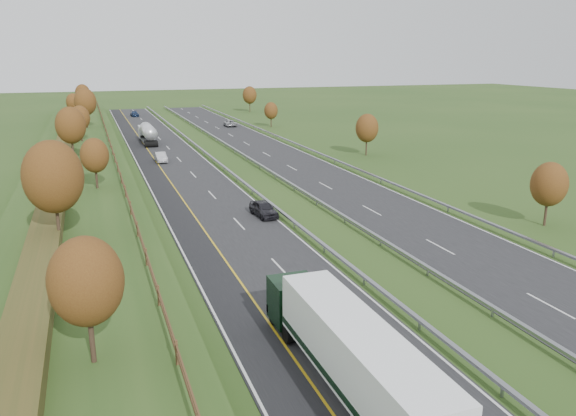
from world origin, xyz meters
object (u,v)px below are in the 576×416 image
car_oncoming (230,123)px  car_dark_near (264,209)px  car_silver_mid (161,157)px  box_lorry (347,351)px  road_tanker (148,133)px  car_small_far (135,114)px

car_oncoming → car_dark_near: bearing=82.8°
car_silver_mid → car_oncoming: 44.09m
box_lorry → car_oncoming: size_ratio=3.20×
road_tanker → car_dark_near: 53.16m
car_small_far → car_oncoming: bearing=-60.1°
box_lorry → car_oncoming: bearing=79.1°
car_small_far → car_silver_mid: bearing=-94.0°
box_lorry → car_dark_near: (5.29, 30.18, -1.53)m
road_tanker → car_silver_mid: road_tanker is taller
box_lorry → car_dark_near: box_lorry is taller
road_tanker → car_silver_mid: size_ratio=2.60×
car_dark_near → car_small_far: bearing=87.5°
car_dark_near → car_silver_mid: size_ratio=1.03×
road_tanker → car_silver_mid: (-0.24, -19.69, -1.11)m
box_lorry → car_small_far: (1.35, 131.56, -1.63)m
road_tanker → car_oncoming: bearing=44.3°
road_tanker → car_small_far: size_ratio=2.47×
car_dark_near → car_silver_mid: (-5.81, 33.17, -0.05)m
box_lorry → car_dark_near: size_ratio=3.66×
car_dark_near → car_oncoming: size_ratio=0.87×
car_dark_near → car_small_far: 101.46m
box_lorry → road_tanker: (-0.28, 83.04, -0.47)m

